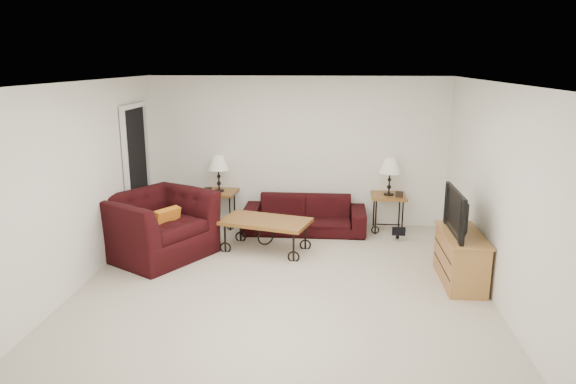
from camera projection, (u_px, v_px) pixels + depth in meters
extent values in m
plane|color=beige|center=(283.00, 281.00, 6.71)|extent=(5.00, 5.00, 0.00)
cube|color=white|center=(297.00, 152.00, 8.83)|extent=(5.00, 0.02, 2.50)
cube|color=white|center=(253.00, 262.00, 3.99)|extent=(5.00, 0.02, 2.50)
cube|color=white|center=(86.00, 182.00, 6.61)|extent=(0.02, 5.00, 2.50)
cube|color=white|center=(493.00, 190.00, 6.20)|extent=(0.02, 5.00, 2.50)
plane|color=white|center=(283.00, 82.00, 6.11)|extent=(5.00, 5.00, 0.00)
cube|color=black|center=(137.00, 173.00, 8.26)|extent=(0.08, 0.94, 2.04)
imported|color=black|center=(305.00, 215.00, 8.58)|extent=(1.98, 0.77, 0.58)
cube|color=brown|center=(220.00, 209.00, 8.87)|extent=(0.61, 0.61, 0.61)
cube|color=brown|center=(388.00, 213.00, 8.64)|extent=(0.57, 0.57, 0.61)
cube|color=black|center=(208.00, 190.00, 8.65)|extent=(0.12, 0.03, 0.10)
cube|color=black|center=(399.00, 194.00, 8.40)|extent=(0.12, 0.04, 0.10)
cube|color=brown|center=(266.00, 235.00, 7.74)|extent=(1.41, 1.00, 0.48)
imported|color=black|center=(157.00, 226.00, 7.48)|extent=(1.77, 1.83, 0.91)
cube|color=orange|center=(166.00, 223.00, 7.40)|extent=(0.31, 0.41, 0.41)
cube|color=#B18C41|center=(460.00, 258.00, 6.61)|extent=(0.45, 1.08, 0.65)
imported|color=black|center=(463.00, 212.00, 6.46)|extent=(0.13, 0.97, 0.56)
ellipsoid|color=black|center=(398.00, 227.00, 8.24)|extent=(0.36, 0.31, 0.40)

